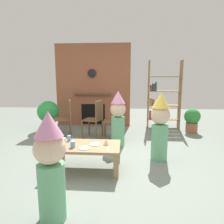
% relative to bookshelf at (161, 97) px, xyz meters
% --- Properties ---
extents(ground_plane, '(12.00, 12.00, 0.00)m').
position_rel_bookshelf_xyz_m(ground_plane, '(-1.41, -2.40, -0.87)').
color(ground_plane, gray).
extents(brick_fireplace_feature, '(2.20, 0.28, 2.40)m').
position_rel_bookshelf_xyz_m(brick_fireplace_feature, '(-1.98, 0.20, 0.32)').
color(brick_fireplace_feature, '#935138').
rests_on(brick_fireplace_feature, ground_plane).
extents(bookshelf, '(0.90, 0.28, 1.90)m').
position_rel_bookshelf_xyz_m(bookshelf, '(0.00, 0.00, 0.00)').
color(bookshelf, olive).
rests_on(bookshelf, ground_plane).
extents(coffee_table, '(1.04, 0.61, 0.39)m').
position_rel_bookshelf_xyz_m(coffee_table, '(-1.60, -2.81, -0.54)').
color(coffee_table, '#9E7A51').
rests_on(coffee_table, ground_plane).
extents(paper_cup_near_left, '(0.08, 0.08, 0.11)m').
position_rel_bookshelf_xyz_m(paper_cup_near_left, '(-1.99, -3.01, -0.43)').
color(paper_cup_near_left, silver).
rests_on(paper_cup_near_left, coffee_table).
extents(paper_cup_near_right, '(0.06, 0.06, 0.09)m').
position_rel_bookshelf_xyz_m(paper_cup_near_right, '(-1.93, -2.62, -0.44)').
color(paper_cup_near_right, '#669EE0').
rests_on(paper_cup_near_right, coffee_table).
extents(paper_cup_center, '(0.07, 0.07, 0.10)m').
position_rel_bookshelf_xyz_m(paper_cup_center, '(-1.78, -2.93, -0.43)').
color(paper_cup_center, '#669EE0').
rests_on(paper_cup_center, coffee_table).
extents(paper_cup_far_left, '(0.08, 0.08, 0.09)m').
position_rel_bookshelf_xyz_m(paper_cup_far_left, '(-1.97, -2.78, -0.44)').
color(paper_cup_far_left, silver).
rests_on(paper_cup_far_left, coffee_table).
extents(paper_plate_front, '(0.17, 0.17, 0.01)m').
position_rel_bookshelf_xyz_m(paper_plate_front, '(-1.60, -2.96, -0.48)').
color(paper_plate_front, white).
rests_on(paper_plate_front, coffee_table).
extents(paper_plate_rear, '(0.17, 0.17, 0.01)m').
position_rel_bookshelf_xyz_m(paper_plate_rear, '(-1.47, -2.78, -0.48)').
color(paper_plate_rear, white).
rests_on(paper_plate_rear, coffee_table).
extents(birthday_cake_slice, '(0.10, 0.10, 0.09)m').
position_rel_bookshelf_xyz_m(birthday_cake_slice, '(-1.30, -2.78, -0.44)').
color(birthday_cake_slice, '#EAC68C').
rests_on(birthday_cake_slice, coffee_table).
extents(table_fork, '(0.04, 0.15, 0.01)m').
position_rel_bookshelf_xyz_m(table_fork, '(-1.25, -3.00, -0.48)').
color(table_fork, silver).
rests_on(table_fork, coffee_table).
extents(child_with_cone_hat, '(0.31, 0.31, 1.11)m').
position_rel_bookshelf_xyz_m(child_with_cone_hat, '(-1.72, -3.94, -0.29)').
color(child_with_cone_hat, '#66B27F').
rests_on(child_with_cone_hat, ground_plane).
extents(child_in_pink, '(0.33, 0.33, 1.18)m').
position_rel_bookshelf_xyz_m(child_in_pink, '(-0.42, -2.34, -0.25)').
color(child_in_pink, '#66B27F').
rests_on(child_in_pink, ground_plane).
extents(child_by_the_chairs, '(0.32, 0.32, 1.16)m').
position_rel_bookshelf_xyz_m(child_by_the_chairs, '(-1.16, -1.67, -0.26)').
color(child_by_the_chairs, '#66B27F').
rests_on(child_by_the_chairs, ground_plane).
extents(dining_chair_left, '(0.51, 0.51, 0.90)m').
position_rel_bookshelf_xyz_m(dining_chair_left, '(-2.45, -1.07, -0.36)').
color(dining_chair_left, brown).
rests_on(dining_chair_left, ground_plane).
extents(dining_chair_middle, '(0.49, 0.49, 0.90)m').
position_rel_bookshelf_xyz_m(dining_chair_middle, '(-1.71, -1.17, -0.36)').
color(dining_chair_middle, brown).
rests_on(dining_chair_middle, ground_plane).
extents(dining_chair_right, '(0.41, 0.41, 0.90)m').
position_rel_bookshelf_xyz_m(dining_chair_right, '(-1.22, -1.25, -0.36)').
color(dining_chair_right, brown).
rests_on(dining_chair_right, ground_plane).
extents(potted_plant_tall, '(0.41, 0.41, 0.63)m').
position_rel_bookshelf_xyz_m(potted_plant_tall, '(0.73, -0.48, -0.52)').
color(potted_plant_tall, '#9E5B42').
rests_on(potted_plant_tall, ground_plane).
extents(potted_plant_short, '(0.58, 0.58, 0.81)m').
position_rel_bookshelf_xyz_m(potted_plant_short, '(-3.11, -0.53, -0.39)').
color(potted_plant_short, '#4C5660').
rests_on(potted_plant_short, ground_plane).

